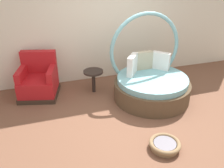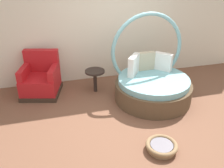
{
  "view_description": "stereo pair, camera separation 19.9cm",
  "coord_description": "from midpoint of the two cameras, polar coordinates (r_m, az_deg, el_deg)",
  "views": [
    {
      "loc": [
        -1.57,
        -3.48,
        2.71
      ],
      "look_at": [
        -0.32,
        0.5,
        0.55
      ],
      "focal_mm": 38.67,
      "sensor_mm": 36.0,
      "label": 1
    },
    {
      "loc": [
        -1.38,
        -3.54,
        2.71
      ],
      "look_at": [
        -0.32,
        0.5,
        0.55
      ],
      "focal_mm": 38.67,
      "sensor_mm": 36.0,
      "label": 2
    }
  ],
  "objects": [
    {
      "name": "round_daybed",
      "position": [
        5.25,
        8.03,
        0.53
      ],
      "size": [
        1.62,
        1.62,
        1.78
      ],
      "color": "brown",
      "rests_on": "ground_plane"
    },
    {
      "name": "back_wall",
      "position": [
        5.86,
        -2.68,
        16.06
      ],
      "size": [
        8.0,
        0.12,
        3.13
      ],
      "primitive_type": "cube",
      "color": "silver",
      "rests_on": "ground_plane"
    },
    {
      "name": "side_table",
      "position": [
        5.39,
        -5.49,
        2.19
      ],
      "size": [
        0.44,
        0.44,
        0.52
      ],
      "color": "#2D231E",
      "rests_on": "ground_plane"
    },
    {
      "name": "red_armchair",
      "position": [
        5.57,
        -17.93,
        0.64
      ],
      "size": [
        0.97,
        0.97,
        0.94
      ],
      "color": "#38281E",
      "rests_on": "ground_plane"
    },
    {
      "name": "pet_basket",
      "position": [
        4.04,
        10.94,
        -13.95
      ],
      "size": [
        0.51,
        0.51,
        0.13
      ],
      "color": "#8E704C",
      "rests_on": "ground_plane"
    },
    {
      "name": "ground_plane",
      "position": [
        4.68,
        4.35,
        -8.27
      ],
      "size": [
        8.0,
        8.0,
        0.02
      ],
      "primitive_type": "cube",
      "color": "brown"
    }
  ]
}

